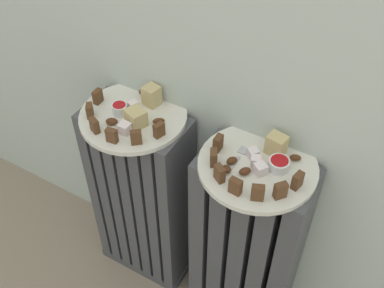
% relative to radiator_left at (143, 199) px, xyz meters
% --- Properties ---
extents(radiator_left, '(0.28, 0.15, 0.63)m').
position_rel_radiator_left_xyz_m(radiator_left, '(0.00, 0.00, 0.00)').
color(radiator_left, '#47474C').
rests_on(radiator_left, ground_plane).
extents(radiator_right, '(0.28, 0.15, 0.63)m').
position_rel_radiator_left_xyz_m(radiator_right, '(0.33, 0.00, 0.00)').
color(radiator_right, '#47474C').
rests_on(radiator_right, ground_plane).
extents(plate_left, '(0.27, 0.27, 0.01)m').
position_rel_radiator_left_xyz_m(plate_left, '(0.00, 0.00, 0.32)').
color(plate_left, silver).
rests_on(plate_left, radiator_left).
extents(plate_right, '(0.27, 0.27, 0.01)m').
position_rel_radiator_left_xyz_m(plate_right, '(0.33, 0.00, 0.32)').
color(plate_right, silver).
rests_on(plate_right, radiator_right).
extents(dark_cake_slice_left_0, '(0.02, 0.03, 0.04)m').
position_rel_radiator_left_xyz_m(dark_cake_slice_left_0, '(-0.10, -0.00, 0.35)').
color(dark_cake_slice_left_0, '#56351E').
rests_on(dark_cake_slice_left_0, plate_left).
extents(dark_cake_slice_left_1, '(0.03, 0.03, 0.04)m').
position_rel_radiator_left_xyz_m(dark_cake_slice_left_1, '(-0.08, -0.06, 0.35)').
color(dark_cake_slice_left_1, '#56351E').
rests_on(dark_cake_slice_left_1, plate_left).
extents(dark_cake_slice_left_2, '(0.03, 0.02, 0.04)m').
position_rel_radiator_left_xyz_m(dark_cake_slice_left_2, '(-0.04, -0.09, 0.35)').
color(dark_cake_slice_left_2, '#56351E').
rests_on(dark_cake_slice_left_2, plate_left).
extents(dark_cake_slice_left_3, '(0.03, 0.02, 0.04)m').
position_rel_radiator_left_xyz_m(dark_cake_slice_left_3, '(0.01, -0.10, 0.35)').
color(dark_cake_slice_left_3, '#56351E').
rests_on(dark_cake_slice_left_3, plate_left).
extents(dark_cake_slice_left_4, '(0.03, 0.03, 0.04)m').
position_rel_radiator_left_xyz_m(dark_cake_slice_left_4, '(0.07, -0.08, 0.35)').
color(dark_cake_slice_left_4, '#56351E').
rests_on(dark_cake_slice_left_4, plate_left).
extents(dark_cake_slice_left_5, '(0.02, 0.03, 0.04)m').
position_rel_radiator_left_xyz_m(dark_cake_slice_left_5, '(0.10, -0.03, 0.35)').
color(dark_cake_slice_left_5, '#56351E').
rests_on(dark_cake_slice_left_5, plate_left).
extents(marble_cake_slice_left_0, '(0.04, 0.04, 0.05)m').
position_rel_radiator_left_xyz_m(marble_cake_slice_left_0, '(0.02, 0.06, 0.35)').
color(marble_cake_slice_left_0, tan).
rests_on(marble_cake_slice_left_0, plate_left).
extents(marble_cake_slice_left_1, '(0.06, 0.05, 0.04)m').
position_rel_radiator_left_xyz_m(marble_cake_slice_left_1, '(0.03, -0.03, 0.35)').
color(marble_cake_slice_left_1, tan).
rests_on(marble_cake_slice_left_1, plate_left).
extents(turkish_delight_left_0, '(0.03, 0.03, 0.02)m').
position_rel_radiator_left_xyz_m(turkish_delight_left_0, '(-0.01, 0.02, 0.34)').
color(turkish_delight_left_0, white).
rests_on(turkish_delight_left_0, plate_left).
extents(turkish_delight_left_1, '(0.03, 0.03, 0.03)m').
position_rel_radiator_left_xyz_m(turkish_delight_left_1, '(0.02, -0.06, 0.34)').
color(turkish_delight_left_1, white).
rests_on(turkish_delight_left_1, plate_left).
extents(medjool_date_left_0, '(0.03, 0.03, 0.01)m').
position_rel_radiator_left_xyz_m(medjool_date_left_0, '(0.07, 0.00, 0.34)').
color(medjool_date_left_0, '#4C2814').
rests_on(medjool_date_left_0, plate_left).
extents(medjool_date_left_1, '(0.03, 0.03, 0.02)m').
position_rel_radiator_left_xyz_m(medjool_date_left_1, '(-0.02, -0.05, 0.34)').
color(medjool_date_left_1, '#4C2814').
rests_on(medjool_date_left_1, plate_left).
extents(medjool_date_left_2, '(0.03, 0.02, 0.01)m').
position_rel_radiator_left_xyz_m(medjool_date_left_2, '(-0.02, 0.08, 0.34)').
color(medjool_date_left_2, '#4C2814').
rests_on(medjool_date_left_2, plate_left).
extents(jam_bowl_left, '(0.04, 0.04, 0.03)m').
position_rel_radiator_left_xyz_m(jam_bowl_left, '(-0.03, -0.01, 0.34)').
color(jam_bowl_left, white).
rests_on(jam_bowl_left, plate_left).
extents(dark_cake_slice_right_0, '(0.02, 0.03, 0.04)m').
position_rel_radiator_left_xyz_m(dark_cake_slice_right_0, '(0.24, -0.00, 0.35)').
color(dark_cake_slice_right_0, '#56351E').
rests_on(dark_cake_slice_right_0, plate_right).
extents(dark_cake_slice_right_1, '(0.03, 0.03, 0.04)m').
position_rel_radiator_left_xyz_m(dark_cake_slice_right_1, '(0.25, -0.05, 0.35)').
color(dark_cake_slice_right_1, '#56351E').
rests_on(dark_cake_slice_right_1, plate_right).
extents(dark_cake_slice_right_2, '(0.03, 0.03, 0.04)m').
position_rel_radiator_left_xyz_m(dark_cake_slice_right_2, '(0.28, -0.08, 0.35)').
color(dark_cake_slice_right_2, '#56351E').
rests_on(dark_cake_slice_right_2, plate_right).
extents(dark_cake_slice_right_3, '(0.03, 0.02, 0.04)m').
position_rel_radiator_left_xyz_m(dark_cake_slice_right_3, '(0.33, -0.10, 0.35)').
color(dark_cake_slice_right_3, '#56351E').
rests_on(dark_cake_slice_right_3, plate_right).
extents(dark_cake_slice_right_4, '(0.03, 0.02, 0.04)m').
position_rel_radiator_left_xyz_m(dark_cake_slice_right_4, '(0.37, -0.09, 0.35)').
color(dark_cake_slice_right_4, '#56351E').
rests_on(dark_cake_slice_right_4, plate_right).
extents(dark_cake_slice_right_5, '(0.03, 0.03, 0.04)m').
position_rel_radiator_left_xyz_m(dark_cake_slice_right_5, '(0.41, -0.06, 0.35)').
color(dark_cake_slice_right_5, '#56351E').
rests_on(dark_cake_slice_right_5, plate_right).
extents(dark_cake_slice_right_6, '(0.02, 0.03, 0.04)m').
position_rel_radiator_left_xyz_m(dark_cake_slice_right_6, '(0.43, -0.02, 0.35)').
color(dark_cake_slice_right_6, '#56351E').
rests_on(dark_cake_slice_right_6, plate_right).
extents(marble_cake_slice_right_0, '(0.05, 0.04, 0.05)m').
position_rel_radiator_left_xyz_m(marble_cake_slice_right_0, '(0.35, 0.05, 0.35)').
color(marble_cake_slice_right_0, tan).
rests_on(marble_cake_slice_right_0, plate_right).
extents(turkish_delight_right_0, '(0.03, 0.03, 0.02)m').
position_rel_radiator_left_xyz_m(turkish_delight_right_0, '(0.35, -0.02, 0.34)').
color(turkish_delight_right_0, white).
rests_on(turkish_delight_right_0, plate_right).
extents(turkish_delight_right_1, '(0.03, 0.03, 0.02)m').
position_rel_radiator_left_xyz_m(turkish_delight_right_1, '(0.33, -0.00, 0.34)').
color(turkish_delight_right_1, white).
rests_on(turkish_delight_right_1, plate_right).
extents(turkish_delight_right_2, '(0.03, 0.03, 0.02)m').
position_rel_radiator_left_xyz_m(turkish_delight_right_2, '(0.31, 0.01, 0.34)').
color(turkish_delight_right_2, white).
rests_on(turkish_delight_right_2, plate_right).
extents(medjool_date_right_0, '(0.03, 0.03, 0.01)m').
position_rel_radiator_left_xyz_m(medjool_date_right_0, '(0.28, -0.05, 0.34)').
color(medjool_date_right_0, '#4C2814').
rests_on(medjool_date_right_0, plate_right).
extents(medjool_date_right_1, '(0.03, 0.03, 0.02)m').
position_rel_radiator_left_xyz_m(medjool_date_right_1, '(0.32, -0.04, 0.34)').
color(medjool_date_right_1, '#4C2814').
rests_on(medjool_date_right_1, plate_right).
extents(medjool_date_right_2, '(0.03, 0.02, 0.01)m').
position_rel_radiator_left_xyz_m(medjool_date_right_2, '(0.40, 0.05, 0.34)').
color(medjool_date_right_2, '#4C2814').
rests_on(medjool_date_right_2, plate_right).
extents(medjool_date_right_3, '(0.03, 0.03, 0.02)m').
position_rel_radiator_left_xyz_m(medjool_date_right_3, '(0.28, -0.03, 0.34)').
color(medjool_date_right_3, '#4C2814').
rests_on(medjool_date_right_3, plate_right).
extents(jam_bowl_right, '(0.05, 0.05, 0.02)m').
position_rel_radiator_left_xyz_m(jam_bowl_right, '(0.38, 0.01, 0.34)').
color(jam_bowl_right, white).
rests_on(jam_bowl_right, plate_right).
extents(fork, '(0.02, 0.10, 0.00)m').
position_rel_radiator_left_xyz_m(fork, '(0.29, -0.01, 0.33)').
color(fork, '#B7B7BC').
rests_on(fork, plate_right).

